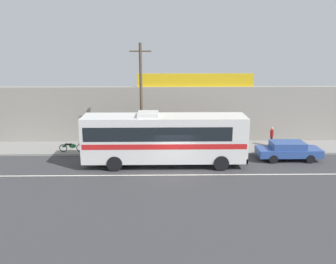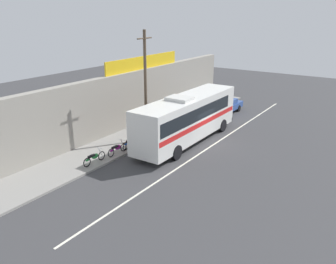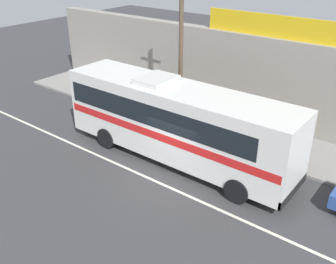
% 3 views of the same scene
% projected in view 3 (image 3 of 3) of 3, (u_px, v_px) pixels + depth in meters
% --- Properties ---
extents(ground_plane, '(70.00, 70.00, 0.00)m').
position_uv_depth(ground_plane, '(171.00, 175.00, 16.67)').
color(ground_plane, '#3A3A3D').
extents(sidewalk_slab, '(30.00, 3.60, 0.14)m').
position_uv_depth(sidewalk_slab, '(230.00, 131.00, 20.31)').
color(sidewalk_slab, gray).
rests_on(sidewalk_slab, ground_plane).
extents(storefront_facade, '(30.00, 0.70, 4.80)m').
position_uv_depth(storefront_facade, '(253.00, 79.00, 20.78)').
color(storefront_facade, gray).
rests_on(storefront_facade, ground_plane).
extents(storefront_billboard, '(9.80, 0.12, 1.10)m').
position_uv_depth(storefront_billboard, '(297.00, 29.00, 18.36)').
color(storefront_billboard, gold).
rests_on(storefront_billboard, storefront_facade).
extents(road_center_stripe, '(30.00, 0.14, 0.01)m').
position_uv_depth(road_center_stripe, '(160.00, 183.00, 16.11)').
color(road_center_stripe, silver).
rests_on(road_center_stripe, ground_plane).
extents(intercity_bus, '(11.23, 2.65, 3.78)m').
position_uv_depth(intercity_bus, '(175.00, 119.00, 17.00)').
color(intercity_bus, silver).
rests_on(intercity_bus, ground_plane).
extents(utility_pole, '(1.60, 0.22, 8.27)m').
position_uv_depth(utility_pole, '(181.00, 49.00, 18.71)').
color(utility_pole, brown).
rests_on(utility_pole, sidewalk_slab).
extents(motorcycle_black, '(1.94, 0.56, 0.94)m').
position_uv_depth(motorcycle_black, '(151.00, 111.00, 21.45)').
color(motorcycle_black, black).
rests_on(motorcycle_black, sidewalk_slab).
extents(motorcycle_green, '(1.94, 0.56, 0.94)m').
position_uv_depth(motorcycle_green, '(109.00, 96.00, 23.53)').
color(motorcycle_green, black).
rests_on(motorcycle_green, sidewalk_slab).
extents(motorcycle_orange, '(1.91, 0.56, 0.94)m').
position_uv_depth(motorcycle_orange, '(132.00, 105.00, 22.29)').
color(motorcycle_orange, black).
rests_on(motorcycle_orange, sidewalk_slab).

